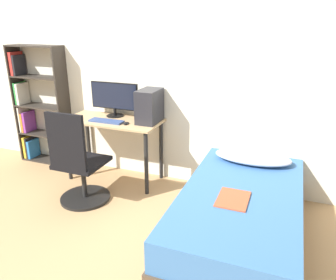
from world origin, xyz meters
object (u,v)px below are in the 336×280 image
(monitor, at_px, (114,98))
(keyboard, at_px, (106,121))
(office_chair, at_px, (79,169))
(bed, at_px, (240,216))
(bookshelf, at_px, (35,108))
(pc_tower, at_px, (149,106))

(monitor, distance_m, keyboard, 0.32)
(office_chair, relative_size, bed, 0.55)
(bookshelf, bearing_deg, office_chair, -32.75)
(bookshelf, distance_m, bed, 2.96)
(office_chair, distance_m, pc_tower, 1.00)
(monitor, bearing_deg, bookshelf, -179.73)
(office_chair, xyz_separation_m, monitor, (0.01, 0.76, 0.58))
(office_chair, bearing_deg, bed, -1.11)
(bookshelf, xyz_separation_m, monitor, (1.19, 0.01, 0.23))
(bed, bearing_deg, monitor, 153.99)
(bookshelf, relative_size, keyboard, 3.88)
(bookshelf, height_order, keyboard, bookshelf)
(office_chair, bearing_deg, pc_tower, 54.48)
(bookshelf, bearing_deg, pc_tower, -2.44)
(office_chair, relative_size, keyboard, 2.55)
(bookshelf, relative_size, monitor, 2.52)
(bookshelf, distance_m, office_chair, 1.44)
(bookshelf, height_order, bed, bookshelf)
(bookshelf, xyz_separation_m, office_chair, (1.18, -0.76, -0.34))
(pc_tower, bearing_deg, bookshelf, 177.56)
(bed, bearing_deg, office_chair, 178.89)
(office_chair, height_order, keyboard, office_chair)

